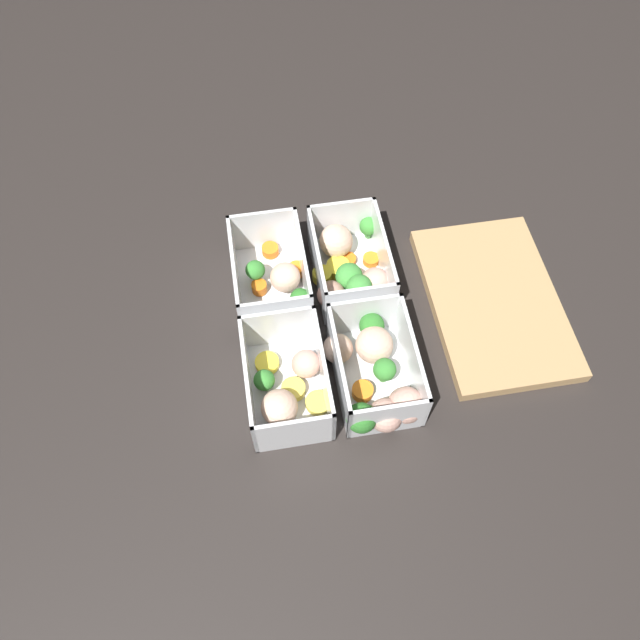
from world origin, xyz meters
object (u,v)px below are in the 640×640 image
object	(u,v)px
container_near_left	(274,277)
container_near_right	(287,385)
container_far_left	(349,266)
container_far_right	(376,374)

from	to	relation	value
container_near_left	container_near_right	distance (m)	0.17
container_near_left	container_far_left	size ratio (longest dim) A/B	1.00
container_far_left	container_far_right	xyz separation A→B (m)	(0.18, 0.00, 0.00)
container_near_left	container_far_left	xyz separation A→B (m)	(-0.00, 0.11, 0.00)
container_near_left	container_near_right	world-z (taller)	same
container_near_left	container_far_right	distance (m)	0.21
container_near_right	container_far_right	world-z (taller)	same
container_near_right	container_near_left	bearing A→B (deg)	178.11
container_far_right	container_near_left	bearing A→B (deg)	-147.76
container_near_right	container_far_right	distance (m)	0.12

